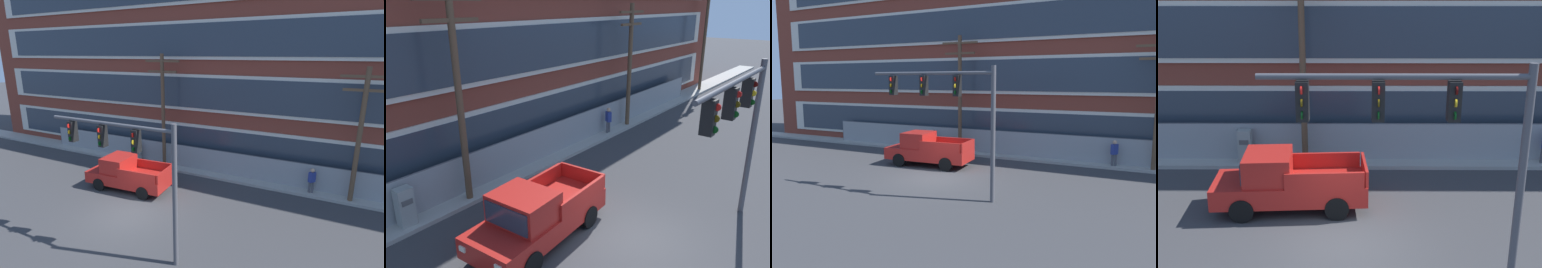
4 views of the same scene
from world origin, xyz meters
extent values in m
plane|color=#38383A|center=(0.00, 0.00, 0.00)|extent=(160.00, 160.00, 0.00)
cube|color=#9E9B93|center=(0.00, 7.13, 0.08)|extent=(80.00, 1.71, 0.16)
cube|color=brown|center=(2.46, 12.29, 7.13)|extent=(47.90, 8.62, 14.26)
cube|color=beige|center=(2.46, 7.92, 1.96)|extent=(44.07, 0.10, 2.57)
cube|color=#2D3844|center=(2.46, 7.86, 1.96)|extent=(42.16, 0.06, 2.14)
cube|color=beige|center=(2.46, 7.92, 5.53)|extent=(44.07, 0.10, 2.57)
cube|color=#2D3844|center=(2.46, 7.86, 5.53)|extent=(42.16, 0.06, 2.14)
cube|color=gray|center=(3.37, 7.17, 0.88)|extent=(33.12, 0.04, 1.76)
cylinder|color=#4C4C51|center=(19.93, 7.17, 0.88)|extent=(0.06, 0.06, 1.76)
cylinder|color=#4C4C51|center=(3.37, 7.17, 1.76)|extent=(33.12, 0.05, 0.05)
cylinder|color=#4C4C51|center=(4.10, -2.19, 2.91)|extent=(0.20, 0.20, 5.81)
cylinder|color=#4C4C51|center=(1.07, -2.19, 5.51)|extent=(6.06, 0.14, 0.14)
cube|color=black|center=(2.41, -2.19, 4.96)|extent=(0.28, 0.32, 0.90)
cylinder|color=#4B0807|center=(2.41, -2.37, 5.24)|extent=(0.04, 0.18, 0.18)
cylinder|color=gold|center=(2.41, -2.37, 4.96)|extent=(0.04, 0.18, 0.18)
cylinder|color=#0A4011|center=(2.41, -2.37, 4.68)|extent=(0.04, 0.18, 0.18)
cube|color=black|center=(0.73, -2.19, 4.96)|extent=(0.28, 0.32, 0.90)
cylinder|color=red|center=(0.73, -2.37, 5.24)|extent=(0.04, 0.18, 0.18)
cylinder|color=#503E08|center=(0.73, -2.37, 4.96)|extent=(0.04, 0.18, 0.18)
cylinder|color=#0A4011|center=(0.73, -2.37, 4.68)|extent=(0.04, 0.18, 0.18)
cube|color=black|center=(-0.95, -2.19, 4.96)|extent=(0.28, 0.32, 0.90)
cylinder|color=red|center=(-0.95, -2.37, 5.24)|extent=(0.04, 0.18, 0.18)
cylinder|color=#503E08|center=(-0.95, -2.37, 4.96)|extent=(0.04, 0.18, 0.18)
cylinder|color=#0A4011|center=(-0.95, -2.37, 4.68)|extent=(0.04, 0.18, 0.18)
cube|color=#AD1E19|center=(-1.97, 2.65, 0.75)|extent=(5.30, 2.40, 0.70)
cube|color=#AD1E19|center=(-2.69, 2.61, 1.57)|extent=(1.67, 2.00, 0.94)
cube|color=#283342|center=(-3.49, 2.55, 1.57)|extent=(0.17, 1.70, 0.70)
cube|color=#AD1E19|center=(-0.74, 1.76, 1.38)|extent=(2.59, 0.29, 0.56)
cube|color=#AD1E19|center=(-0.87, 3.70, 1.38)|extent=(2.59, 0.29, 0.56)
cube|color=#AD1E19|center=(0.57, 2.82, 1.38)|extent=(0.23, 1.99, 0.56)
cylinder|color=black|center=(-3.45, 1.60, 0.40)|extent=(0.82, 0.31, 0.80)
cylinder|color=black|center=(-3.58, 3.50, 0.40)|extent=(0.82, 0.31, 0.80)
cylinder|color=black|center=(-0.36, 1.80, 0.40)|extent=(0.82, 0.31, 0.80)
cylinder|color=black|center=(-0.48, 3.71, 0.40)|extent=(0.82, 0.31, 0.80)
cube|color=white|center=(-4.52, 1.76, 0.85)|extent=(0.08, 0.24, 0.16)
cube|color=white|center=(-4.62, 3.20, 0.85)|extent=(0.08, 0.24, 0.16)
cylinder|color=brown|center=(-1.85, 6.66, 4.11)|extent=(0.26, 0.26, 8.21)
cube|color=brown|center=(-1.85, 6.66, 7.01)|extent=(2.23, 0.14, 0.14)
cylinder|color=brown|center=(10.42, 6.67, 3.79)|extent=(0.26, 0.26, 7.58)
cube|color=brown|center=(10.42, 6.67, 7.08)|extent=(2.58, 0.14, 0.14)
cube|color=brown|center=(10.42, 6.67, 6.38)|extent=(2.19, 0.14, 0.14)
cylinder|color=brown|center=(23.41, 6.85, 4.59)|extent=(0.26, 0.26, 9.18)
cube|color=#939993|center=(-4.41, 6.76, 0.79)|extent=(0.56, 0.43, 1.59)
cube|color=#515151|center=(-4.41, 6.54, 1.11)|extent=(0.39, 0.02, 0.20)
cylinder|color=#4C4C51|center=(8.23, 6.74, 0.42)|extent=(0.14, 0.14, 0.85)
cylinder|color=#4C4C51|center=(8.41, 6.74, 0.42)|extent=(0.14, 0.14, 0.85)
cube|color=navy|center=(8.32, 6.74, 1.15)|extent=(0.42, 0.47, 0.60)
sphere|color=tan|center=(8.32, 6.74, 1.57)|extent=(0.24, 0.24, 0.24)
camera|label=1|loc=(9.25, -11.11, 8.22)|focal=28.00mm
camera|label=2|loc=(-9.72, -5.03, 7.57)|focal=35.00mm
camera|label=3|loc=(9.77, -16.70, 5.21)|focal=35.00mm
camera|label=4|loc=(0.17, -12.58, 7.42)|focal=45.00mm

